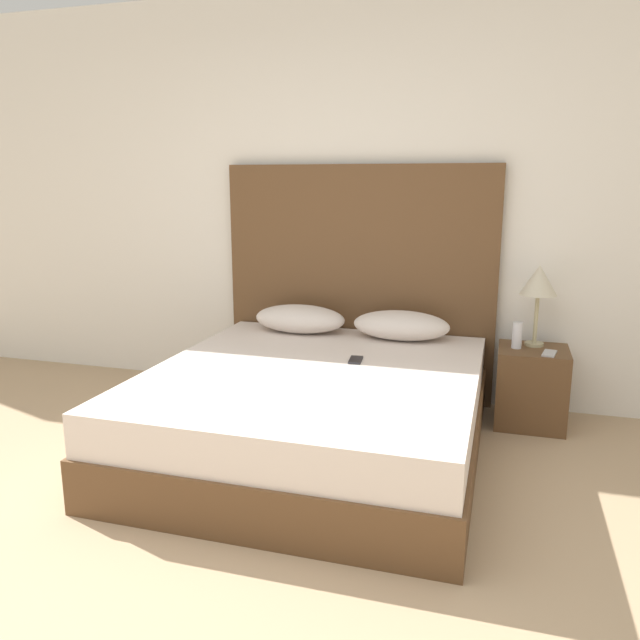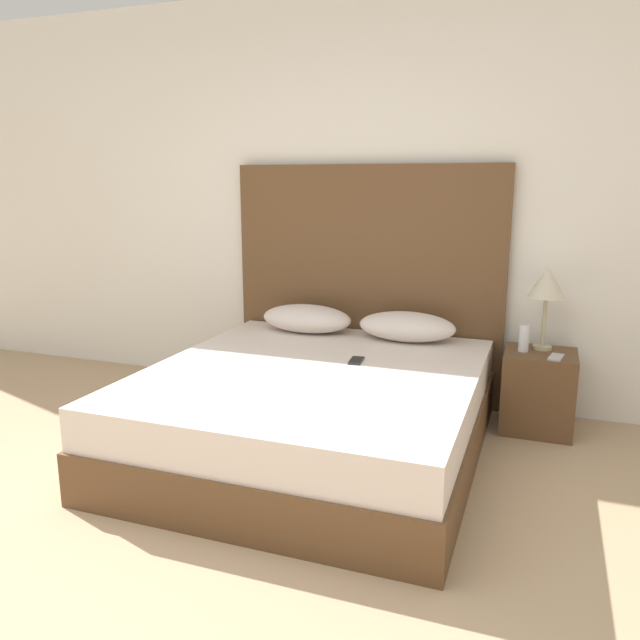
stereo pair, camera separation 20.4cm
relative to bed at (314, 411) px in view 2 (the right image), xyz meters
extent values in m
cube|color=white|center=(-0.10, 1.08, 1.11)|extent=(10.00, 0.06, 2.70)
cube|color=brown|center=(0.00, 0.00, -0.11)|extent=(1.76, 1.96, 0.26)
cube|color=silver|center=(0.00, 0.00, 0.13)|extent=(1.72, 1.92, 0.22)
cube|color=brown|center=(0.00, 1.01, 0.55)|extent=(1.85, 0.05, 1.58)
ellipsoid|color=silver|center=(-0.34, 0.77, 0.34)|extent=(0.62, 0.33, 0.19)
ellipsoid|color=silver|center=(0.34, 0.77, 0.34)|extent=(0.62, 0.33, 0.19)
cube|color=#232328|center=(0.18, 0.21, 0.25)|extent=(0.09, 0.16, 0.01)
cube|color=brown|center=(1.16, 0.76, 0.00)|extent=(0.41, 0.39, 0.48)
cylinder|color=tan|center=(1.16, 0.84, 0.26)|extent=(0.11, 0.11, 0.02)
cylinder|color=tan|center=(1.16, 0.84, 0.41)|extent=(0.02, 0.02, 0.30)
cone|color=beige|center=(1.16, 0.84, 0.66)|extent=(0.22, 0.22, 0.18)
cube|color=#B7B7BC|center=(1.24, 0.66, 0.25)|extent=(0.10, 0.16, 0.01)
cylinder|color=silver|center=(1.05, 0.75, 0.33)|extent=(0.06, 0.06, 0.16)
camera|label=1|loc=(0.96, -3.10, 1.24)|focal=35.00mm
camera|label=2|loc=(1.15, -3.03, 1.24)|focal=35.00mm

